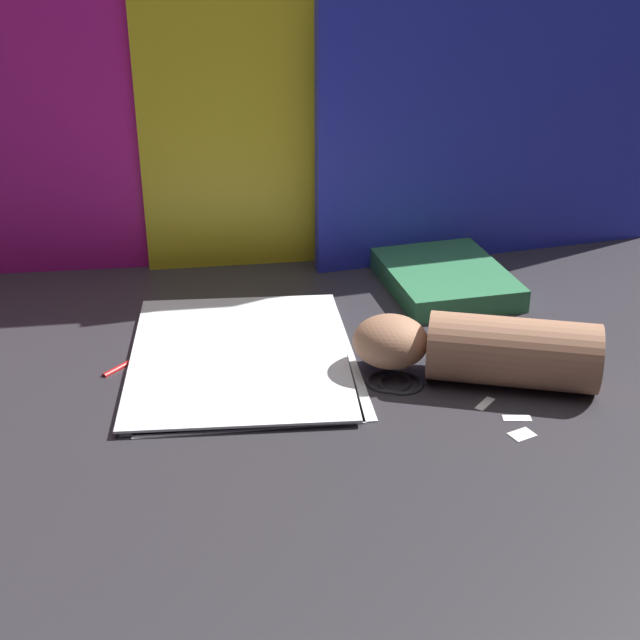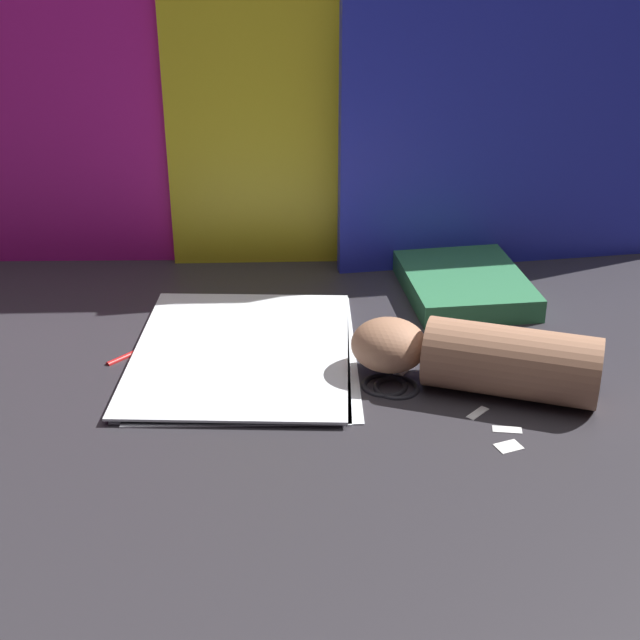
{
  "view_description": "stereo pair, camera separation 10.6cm",
  "coord_description": "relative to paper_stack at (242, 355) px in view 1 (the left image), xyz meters",
  "views": [
    {
      "loc": [
        -0.1,
        -0.95,
        0.52
      ],
      "look_at": [
        -0.0,
        -0.0,
        0.06
      ],
      "focal_mm": 50.0,
      "sensor_mm": 36.0,
      "label": 1
    },
    {
      "loc": [
        0.01,
        -0.96,
        0.52
      ],
      "look_at": [
        -0.0,
        -0.0,
        0.06
      ],
      "focal_mm": 50.0,
      "sensor_mm": 36.0,
      "label": 2
    }
  ],
  "objects": [
    {
      "name": "paper_stack",
      "position": [
        0.0,
        0.0,
        0.0
      ],
      "size": [
        0.28,
        0.34,
        0.01
      ],
      "color": "white",
      "rests_on": "ground_plane"
    },
    {
      "name": "ground_plane",
      "position": [
        0.1,
        -0.02,
        -0.0
      ],
      "size": [
        6.0,
        6.0,
        0.0
      ],
      "primitive_type": "plane",
      "color": "#2D2B30"
    },
    {
      "name": "hand_forearm",
      "position": [
        0.27,
        -0.08,
        0.04
      ],
      "size": [
        0.3,
        0.16,
        0.08
      ],
      "color": "#A87556",
      "rests_on": "ground_plane"
    },
    {
      "name": "backdrop_panel_left",
      "position": [
        -0.16,
        0.32,
        0.26
      ],
      "size": [
        0.62,
        0.04,
        0.54
      ],
      "color": "#D81E9E",
      "rests_on": "ground_plane"
    },
    {
      "name": "paper_scrap_far",
      "position": [
        0.29,
        -0.2,
        -0.0
      ],
      "size": [
        0.03,
        0.03,
        0.0
      ],
      "color": "white",
      "rests_on": "ground_plane"
    },
    {
      "name": "paper_scrap_side",
      "position": [
        0.27,
        -0.14,
        -0.0
      ],
      "size": [
        0.03,
        0.03,
        0.0
      ],
      "color": "white",
      "rests_on": "ground_plane"
    },
    {
      "name": "backdrop_panel_center",
      "position": [
        0.14,
        0.32,
        0.26
      ],
      "size": [
        0.54,
        0.05,
        0.52
      ],
      "color": "yellow",
      "rests_on": "ground_plane"
    },
    {
      "name": "pen",
      "position": [
        -0.12,
        0.02,
        -0.0
      ],
      "size": [
        0.09,
        0.1,
        0.01
      ],
      "color": "red",
      "rests_on": "ground_plane"
    },
    {
      "name": "book_closed",
      "position": [
        0.29,
        0.22,
        0.01
      ],
      "size": [
        0.2,
        0.29,
        0.03
      ],
      "color": "#2D7247",
      "rests_on": "ground_plane"
    },
    {
      "name": "backdrop_panel_right",
      "position": [
        0.4,
        0.32,
        0.2
      ],
      "size": [
        0.56,
        0.12,
        0.41
      ],
      "color": "#2833D1",
      "rests_on": "ground_plane"
    },
    {
      "name": "paper_scrap_mid",
      "position": [
        0.09,
        -0.1,
        -0.0
      ],
      "size": [
        0.02,
        0.03,
        0.0
      ],
      "color": "white",
      "rests_on": "ground_plane"
    },
    {
      "name": "scissors",
      "position": [
        0.19,
        -0.06,
        -0.0
      ],
      "size": [
        0.12,
        0.18,
        0.01
      ],
      "color": "silver",
      "rests_on": "ground_plane"
    },
    {
      "name": "paper_scrap_near",
      "position": [
        0.3,
        -0.17,
        -0.0
      ],
      "size": [
        0.03,
        0.02,
        0.0
      ],
      "color": "white",
      "rests_on": "ground_plane"
    }
  ]
}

